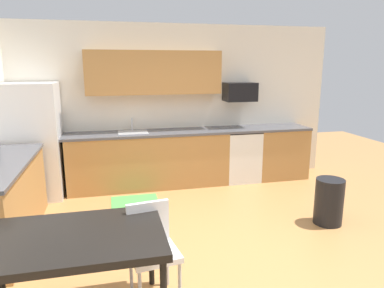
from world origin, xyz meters
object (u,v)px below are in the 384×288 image
(dining_table, at_px, (72,243))
(chair_near_table, at_px, (152,244))
(trash_bin, at_px, (329,201))
(microwave, at_px, (240,92))
(oven_range, at_px, (240,155))
(refrigerator, at_px, (34,142))

(dining_table, height_order, chair_near_table, chair_near_table)
(chair_near_table, distance_m, trash_bin, 2.59)
(microwave, relative_size, trash_bin, 0.90)
(oven_range, distance_m, chair_near_table, 3.50)
(refrigerator, bearing_deg, dining_table, -75.18)
(refrigerator, height_order, trash_bin, refrigerator)
(refrigerator, distance_m, chair_near_table, 3.21)
(refrigerator, bearing_deg, chair_near_table, -63.18)
(oven_range, xyz_separation_m, chair_near_table, (-1.93, -2.92, 0.05))
(oven_range, distance_m, trash_bin, 2.03)
(dining_table, distance_m, trash_bin, 3.28)
(refrigerator, height_order, oven_range, refrigerator)
(chair_near_table, bearing_deg, dining_table, -161.10)
(microwave, bearing_deg, chair_near_table, -122.52)
(refrigerator, bearing_deg, oven_range, 1.36)
(oven_range, xyz_separation_m, dining_table, (-2.56, -3.14, 0.25))
(oven_range, distance_m, dining_table, 4.06)
(dining_table, xyz_separation_m, chair_near_table, (0.63, 0.22, -0.20))
(dining_table, distance_m, chair_near_table, 0.69)
(refrigerator, distance_m, trash_bin, 4.32)
(refrigerator, height_order, microwave, refrigerator)
(microwave, relative_size, dining_table, 0.39)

